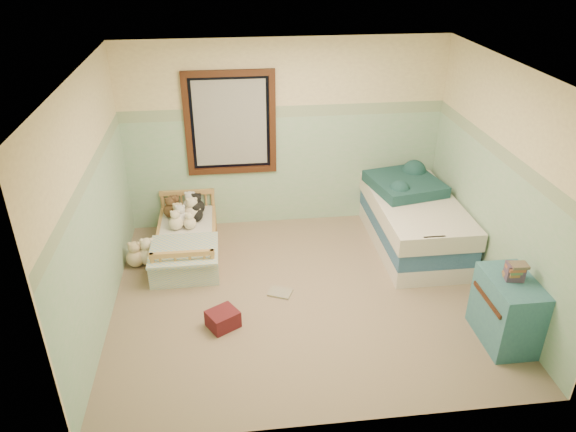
{
  "coord_description": "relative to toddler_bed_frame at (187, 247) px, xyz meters",
  "views": [
    {
      "loc": [
        -0.75,
        -4.87,
        3.64
      ],
      "look_at": [
        -0.13,
        0.35,
        0.83
      ],
      "focal_mm": 33.54,
      "sensor_mm": 36.0,
      "label": 1
    }
  ],
  "objects": [
    {
      "name": "window_frame",
      "position": [
        0.63,
        0.71,
        1.36
      ],
      "size": [
        1.16,
        0.06,
        1.36
      ],
      "primitive_type": "cube",
      "color": "#431A0D",
      "rests_on": "wall_back"
    },
    {
      "name": "book_stack",
      "position": [
        3.2,
        -1.99,
        0.7
      ],
      "size": [
        0.19,
        0.16,
        0.17
      ],
      "primitive_type": "cube",
      "rotation": [
        0.0,
        0.0,
        -0.19
      ],
      "color": "brown",
      "rests_on": "dresser"
    },
    {
      "name": "plush_floor_cream",
      "position": [
        -0.46,
        -0.2,
        0.03
      ],
      "size": [
        0.24,
        0.24,
        0.24
      ],
      "primitive_type": "sphere",
      "color": "#F9E7C5",
      "rests_on": "floor"
    },
    {
      "name": "wall_back",
      "position": [
        1.33,
        0.75,
        1.16
      ],
      "size": [
        4.2,
        0.04,
        2.5
      ],
      "primitive_type": "cube",
      "color": "beige",
      "rests_on": "floor"
    },
    {
      "name": "extra_plush_0",
      "position": [
        0.08,
        0.31,
        0.32
      ],
      "size": [
        0.22,
        0.22,
        0.22
      ],
      "primitive_type": "sphere",
      "color": "#F9E7C5",
      "rests_on": "toddler_mattress"
    },
    {
      "name": "toddler_bed_frame",
      "position": [
        0.0,
        0.0,
        0.0
      ],
      "size": [
        0.73,
        1.46,
        0.19
      ],
      "primitive_type": "cube",
      "color": "tan",
      "rests_on": "floor"
    },
    {
      "name": "teal_blanket",
      "position": [
        2.83,
        0.18,
        0.64
      ],
      "size": [
        0.97,
        1.01,
        0.14
      ],
      "primitive_type": "cube",
      "rotation": [
        0.0,
        0.0,
        0.2
      ],
      "color": "#19393F",
      "rests_on": "twin_mattress"
    },
    {
      "name": "wall_right",
      "position": [
        3.43,
        -1.05,
        1.16
      ],
      "size": [
        0.04,
        3.6,
        2.5
      ],
      "primitive_type": "cube",
      "color": "beige",
      "rests_on": "floor"
    },
    {
      "name": "extra_plush_2",
      "position": [
        0.13,
        0.47,
        0.32
      ],
      "size": [
        0.2,
        0.2,
        0.2
      ],
      "primitive_type": "sphere",
      "color": "black",
      "rests_on": "toddler_mattress"
    },
    {
      "name": "plush_bed_white",
      "position": [
        0.05,
        0.5,
        0.32
      ],
      "size": [
        0.21,
        0.21,
        0.21
      ],
      "primitive_type": "sphere",
      "color": "silver",
      "rests_on": "toddler_mattress"
    },
    {
      "name": "twin_boxspring",
      "position": [
        2.88,
        -0.12,
        0.24
      ],
      "size": [
        0.96,
        1.92,
        0.22
      ],
      "primitive_type": "cube",
      "color": "navy",
      "rests_on": "twin_bed_frame"
    },
    {
      "name": "plush_floor_tan",
      "position": [
        -0.61,
        -0.22,
        0.02
      ],
      "size": [
        0.23,
        0.23,
        0.23
      ],
      "primitive_type": "sphere",
      "color": "beige",
      "rests_on": "floor"
    },
    {
      "name": "plush_bed_dark",
      "position": [
        0.13,
        0.28,
        0.3
      ],
      "size": [
        0.17,
        0.17,
        0.17
      ],
      "primitive_type": "sphere",
      "color": "black",
      "rests_on": "toddler_mattress"
    },
    {
      "name": "twin_mattress",
      "position": [
        2.88,
        -0.12,
        0.46
      ],
      "size": [
        1.0,
        1.96,
        0.22
      ],
      "primitive_type": "cube",
      "color": "silver",
      "rests_on": "twin_boxspring"
    },
    {
      "name": "red_pillow",
      "position": [
        0.43,
        -1.49,
        -0.0
      ],
      "size": [
        0.38,
        0.37,
        0.18
      ],
      "primitive_type": "cube",
      "rotation": [
        0.0,
        0.0,
        0.54
      ],
      "color": "#9F2833",
      "rests_on": "floor"
    },
    {
      "name": "toddler_mattress",
      "position": [
        0.0,
        0.0,
        0.15
      ],
      "size": [
        0.67,
        1.4,
        0.12
      ],
      "primitive_type": "cube",
      "color": "silver",
      "rests_on": "toddler_bed_frame"
    },
    {
      "name": "border_strip",
      "position": [
        1.33,
        0.74,
        1.48
      ],
      "size": [
        4.2,
        0.01,
        0.15
      ],
      "primitive_type": "cube",
      "color": "#36623E",
      "rests_on": "wall_back"
    },
    {
      "name": "patchwork_quilt",
      "position": [
        0.0,
        -0.45,
        0.23
      ],
      "size": [
        0.79,
        0.73,
        0.03
      ],
      "primitive_type": "cube",
      "color": "#7FB1D2",
      "rests_on": "toddler_mattress"
    },
    {
      "name": "extra_plush_3",
      "position": [
        -0.06,
        0.18,
        0.31
      ],
      "size": [
        0.2,
        0.2,
        0.2
      ],
      "primitive_type": "sphere",
      "color": "silver",
      "rests_on": "toddler_mattress"
    },
    {
      "name": "extra_plush_1",
      "position": [
        -0.21,
        0.42,
        0.31
      ],
      "size": [
        0.19,
        0.19,
        0.19
      ],
      "primitive_type": "sphere",
      "color": "brown",
      "rests_on": "toddler_mattress"
    },
    {
      "name": "wall_front",
      "position": [
        1.33,
        -2.85,
        1.16
      ],
      "size": [
        4.2,
        0.04,
        2.5
      ],
      "primitive_type": "cube",
      "color": "beige",
      "rests_on": "floor"
    },
    {
      "name": "extra_plush_4",
      "position": [
        -0.12,
        0.08,
        0.3
      ],
      "size": [
        0.18,
        0.18,
        0.18
      ],
      "primitive_type": "sphere",
      "color": "#F9E7C5",
      "rests_on": "toddler_mattress"
    },
    {
      "name": "twin_bed_frame",
      "position": [
        2.88,
        -0.12,
        0.02
      ],
      "size": [
        0.96,
        1.92,
        0.22
      ],
      "primitive_type": "cube",
      "color": "white",
      "rests_on": "floor"
    },
    {
      "name": "wainscot_mint",
      "position": [
        1.33,
        0.74,
        0.66
      ],
      "size": [
        4.2,
        0.01,
        1.5
      ],
      "primitive_type": "cube",
      "color": "#84B88D",
      "rests_on": "floor"
    },
    {
      "name": "plush_bed_brown",
      "position": [
        -0.15,
        0.5,
        0.31
      ],
      "size": [
        0.19,
        0.19,
        0.19
      ],
      "primitive_type": "sphere",
      "color": "brown",
      "rests_on": "toddler_mattress"
    },
    {
      "name": "window_blinds",
      "position": [
        0.63,
        0.72,
        1.36
      ],
      "size": [
        0.92,
        0.01,
        1.12
      ],
      "primitive_type": "cube",
      "color": "#B8B8B1",
      "rests_on": "window_frame"
    },
    {
      "name": "floor",
      "position": [
        1.33,
        -1.05,
        -0.1
      ],
      "size": [
        4.2,
        3.6,
        0.02
      ],
      "primitive_type": "cube",
      "color": "#6E5E49",
      "rests_on": "ground"
    },
    {
      "name": "plush_bed_tan",
      "position": [
        -0.1,
        0.28,
        0.31
      ],
      "size": [
        0.18,
        0.18,
        0.18
      ],
      "primitive_type": "sphere",
      "color": "beige",
      "rests_on": "toddler_mattress"
    },
    {
      "name": "wall_left",
      "position": [
        -0.77,
        -1.05,
        1.16
      ],
      "size": [
        0.04,
        3.6,
        2.5
      ],
      "primitive_type": "cube",
      "color": "beige",
      "rests_on": "floor"
    },
    {
      "name": "ceiling",
      "position": [
        1.33,
        -1.05,
        2.42
      ],
      "size": [
        4.2,
        3.6,
        0.02
      ],
      "primitive_type": "cube",
      "color": "silver",
      "rests_on": "wall_back"
    },
    {
      "name": "extra_plush_5",
      "position": [
        0.06,
        0.08,
        0.29
      ],
      "size": [
        0.16,
        0.16,
        0.16
      ],
      "primitive_type": "sphere",
      "color": "#F9E7C5",
      "rests_on": "toddler_mattress"
    },
    {
      "name": "floor_book",
      "position": [
        1.08,
        -1.0,
        -0.08
      ],
      "size": [
        0.31,
        0.28,
        0.02
      ],
      "primitive_type": "cube",
      "rotation": [
        0.0,
        0.0,
        -0.43
      ],
      "color": "gold",
      "rests_on": "floor"
    },
    {
      "name": "dresser",
      "position": [
        3.2,
        -2.01,
        0.26
      ],
      "size": [
        0.44,
        0.71,
        0.71
      ],
      "primitive_type": "cube",
      "color": "#31637C",
      "rests_on": "floor"
    }
  ]
}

